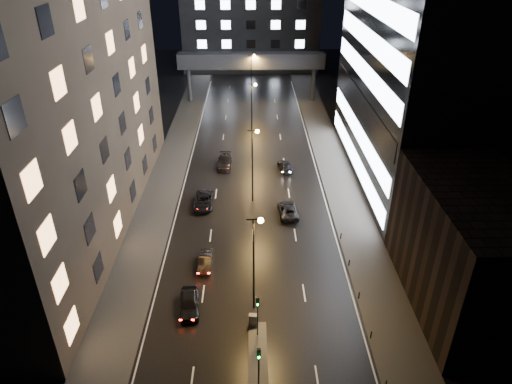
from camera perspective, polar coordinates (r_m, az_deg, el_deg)
ground at (r=71.37m, az=-0.49°, el=3.80°), size 160.00×160.00×0.00m
sidewalk_left at (r=67.99m, az=-11.07°, el=1.90°), size 5.00×110.00×0.15m
sidewalk_right at (r=68.06m, az=10.12°, el=2.03°), size 5.00×110.00×0.15m
building_left at (r=54.33m, az=-25.89°, el=15.07°), size 15.00×48.00×40.00m
building_right_low at (r=46.26m, az=25.48°, el=-6.44°), size 10.00×18.00×12.00m
building_right_glass at (r=65.91m, az=23.24°, el=19.96°), size 20.00×36.00×45.00m
building_far at (r=123.70m, az=-0.66°, el=20.92°), size 34.00×14.00×25.00m
skybridge at (r=96.99m, az=-0.60°, el=16.02°), size 30.00×3.00×10.00m
median_island at (r=40.57m, az=0.25°, el=-20.05°), size 1.60×8.00×0.15m
traffic_signal_near at (r=40.08m, az=0.20°, el=-14.53°), size 0.28×0.34×4.40m
traffic_signal_far at (r=36.32m, az=0.35°, el=-20.57°), size 0.28×0.34×4.40m
bollard_row at (r=44.58m, az=13.42°, el=-14.69°), size 0.12×25.12×0.90m
streetlight_near at (r=40.52m, az=-0.07°, el=-7.61°), size 1.45×0.50×10.15m
streetlight_mid_a at (r=57.75m, az=-0.30°, el=4.45°), size 1.45×0.50×10.15m
streetlight_mid_b at (r=76.34m, az=-0.42°, el=10.82°), size 1.45×0.50×10.15m
streetlight_far at (r=95.50m, az=-0.49°, el=14.67°), size 1.45×0.50×10.15m
car_away_a at (r=44.52m, az=-8.34°, el=-13.58°), size 2.29×4.66×1.53m
car_away_b at (r=49.38m, az=-6.37°, el=-8.58°), size 1.42×3.92×1.29m
car_away_c at (r=59.77m, az=-6.52°, el=-1.10°), size 2.40×5.17×1.43m
car_away_d at (r=69.64m, az=-3.97°, el=3.72°), size 2.19×5.20×1.50m
car_toward_a at (r=57.64m, az=4.00°, el=-2.25°), size 2.64×5.10×1.37m
car_toward_b at (r=68.64m, az=3.67°, el=3.24°), size 2.40×4.68×1.30m
utility_cabinet at (r=42.53m, az=-0.39°, el=-15.71°), size 0.77×0.54×1.23m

